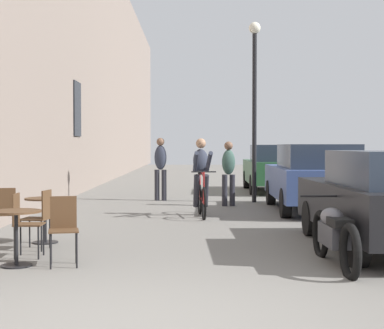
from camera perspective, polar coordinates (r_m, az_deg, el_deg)
ground_plane at (r=5.54m, az=-4.36°, el=-14.55°), size 88.00×88.00×0.00m
building_facade_left at (r=19.97m, az=-11.46°, el=11.59°), size 0.54×68.00×9.94m
cafe_table_near at (r=8.24m, az=-16.11°, el=-5.50°), size 0.64×0.64×0.72m
cafe_chair_near_toward_street at (r=8.17m, az=-11.94°, el=-5.56°), size 0.45×0.45×0.89m
cafe_chair_near_toward_wall at (r=8.86m, az=-15.46°, el=-5.01°), size 0.39×0.39×0.89m
cafe_table_mid at (r=10.08m, az=-13.58°, el=-4.16°), size 0.64×0.64×0.72m
cafe_chair_mid_toward_street at (r=10.17m, az=-17.09°, el=-4.16°), size 0.46×0.46×0.89m
cafe_chair_mid_toward_wall at (r=9.45m, az=-14.02°, el=-4.58°), size 0.43×0.43×0.89m
cyclist_on_bicycle at (r=13.51m, az=0.75°, el=-1.38°), size 0.52×1.76×1.74m
pedestrian_near at (r=15.74m, az=3.29°, el=-0.49°), size 0.38×0.29×1.66m
pedestrian_mid at (r=17.31m, az=-3.06°, el=-0.06°), size 0.36×0.27×1.77m
street_lamp at (r=16.91m, az=5.70°, el=7.04°), size 0.32×0.32×4.90m
parked_car_nearest at (r=9.53m, az=17.39°, el=-3.05°), size 1.85×4.20×1.48m
parked_car_second at (r=14.75m, az=11.11°, el=-1.11°), size 1.95×4.48×1.58m
parked_car_third at (r=20.75m, az=7.57°, el=-0.27°), size 1.93×4.45×1.57m
parked_motorcycle at (r=8.17m, az=12.94°, el=-6.36°), size 0.62×2.15×0.92m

